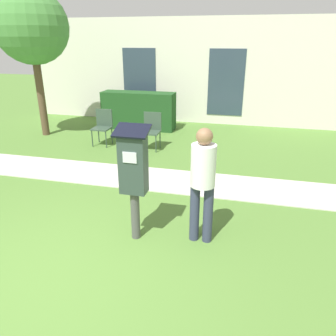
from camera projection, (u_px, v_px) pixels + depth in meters
ground_plane at (42, 279)px, 3.77m from camera, size 40.00×40.00×0.00m
sidewalk at (132, 177)px, 6.53m from camera, size 12.00×1.10×0.02m
building_facade at (182, 72)px, 10.40m from camera, size 10.00×0.26×3.20m
parking_meter at (133, 169)px, 4.20m from camera, size 0.44×0.31×1.59m
person_standing at (203, 178)px, 4.17m from camera, size 0.32×0.32×1.58m
outdoor_chair_left at (103, 124)px, 8.40m from camera, size 0.44×0.44×0.90m
outdoor_chair_middle at (151, 128)px, 8.06m from camera, size 0.44×0.44×0.90m
hedge_row at (139, 111)px, 9.87m from camera, size 2.19×0.60×1.10m
tree at (31, 27)px, 8.39m from camera, size 1.90×1.90×3.82m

